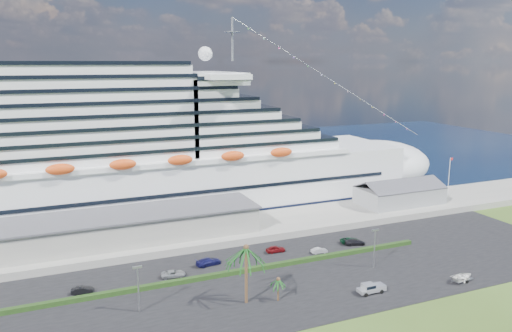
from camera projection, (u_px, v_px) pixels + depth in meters
name	position (u px, v px, depth m)	size (l,w,h in m)	color
ground	(307.00, 302.00, 88.38)	(420.00, 420.00, 0.00)	#344A18
asphalt_lot	(280.00, 278.00, 98.28)	(140.00, 38.00, 0.12)	black
wharf	(230.00, 229.00, 124.25)	(240.00, 20.00, 1.80)	gray
water	(155.00, 165.00, 205.55)	(420.00, 160.00, 0.02)	black
cruise_ship	(124.00, 157.00, 134.42)	(191.00, 38.00, 54.00)	silver
terminal_building	(127.00, 226.00, 113.87)	(61.00, 15.00, 6.30)	gray
port_shed	(400.00, 194.00, 143.36)	(24.00, 12.31, 7.37)	gray
flagpole	(449.00, 176.00, 149.45)	(1.08, 0.16, 12.00)	silver
hedge	(233.00, 272.00, 99.63)	(88.00, 1.10, 0.90)	black
lamp_post_left	(138.00, 283.00, 83.82)	(1.60, 0.35, 8.27)	gray
lamp_post_right	(375.00, 243.00, 102.12)	(1.60, 0.35, 8.27)	gray
palm_tall	(246.00, 254.00, 86.28)	(8.82, 8.82, 11.13)	#47301E
palm_short	(278.00, 282.00, 88.17)	(3.53, 3.53, 4.56)	#47301E
parked_car_1	(82.00, 290.00, 91.53)	(1.38, 3.97, 1.31)	black
parked_car_2	(173.00, 274.00, 98.46)	(2.20, 4.76, 1.32)	#9C9FA5
parked_car_3	(208.00, 262.00, 104.14)	(2.20, 5.41, 1.57)	#16164F
parked_car_4	(276.00, 249.00, 111.23)	(1.76, 4.37, 1.49)	maroon
parked_car_5	(319.00, 250.00, 110.73)	(1.29, 3.70, 1.22)	#B5B5BC
parked_car_6	(350.00, 240.00, 116.89)	(2.13, 4.63, 1.29)	black
parked_car_7	(355.00, 242.00, 115.67)	(1.96, 4.81, 1.40)	black
pickup_truck	(371.00, 288.00, 91.52)	(5.40, 2.16, 1.90)	black
boat_trailer	(463.00, 277.00, 96.18)	(5.58, 3.94, 1.56)	gray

